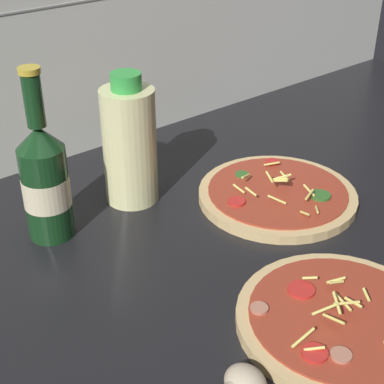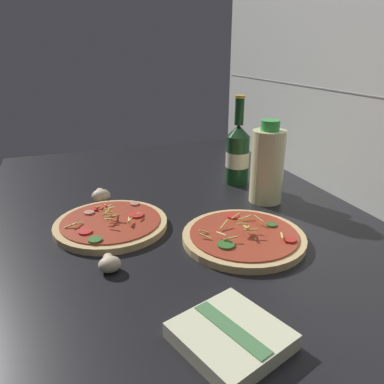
% 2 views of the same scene
% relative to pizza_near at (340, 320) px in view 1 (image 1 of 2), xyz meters
% --- Properties ---
extents(counter_slab, '(1.60, 0.90, 0.03)m').
position_rel_pizza_near_xyz_m(counter_slab, '(0.10, 0.16, -0.02)').
color(counter_slab, black).
rests_on(counter_slab, ground).
extents(pizza_near, '(0.25, 0.25, 0.05)m').
position_rel_pizza_near_xyz_m(pizza_near, '(0.00, 0.00, 0.00)').
color(pizza_near, tan).
rests_on(pizza_near, counter_slab).
extents(pizza_far, '(0.26, 0.26, 0.05)m').
position_rel_pizza_near_xyz_m(pizza_far, '(0.16, 0.25, -0.00)').
color(pizza_far, tan).
rests_on(pizza_far, counter_slab).
extents(beer_bottle, '(0.07, 0.07, 0.26)m').
position_rel_pizza_near_xyz_m(beer_bottle, '(-0.18, 0.40, 0.08)').
color(beer_bottle, '#143819').
rests_on(beer_bottle, counter_slab).
extents(oil_bottle, '(0.09, 0.09, 0.21)m').
position_rel_pizza_near_xyz_m(oil_bottle, '(-0.03, 0.41, 0.09)').
color(oil_bottle, beige).
rests_on(oil_bottle, counter_slab).
extents(mushroom_left, '(0.05, 0.05, 0.03)m').
position_rel_pizza_near_xyz_m(mushroom_left, '(-0.16, -0.00, 0.01)').
color(mushroom_left, beige).
rests_on(mushroom_left, counter_slab).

